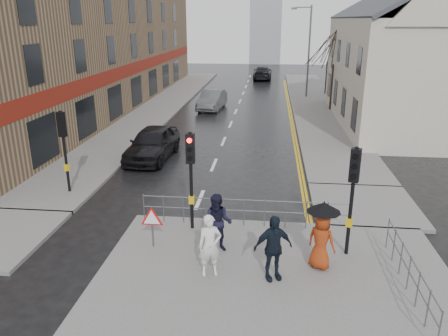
% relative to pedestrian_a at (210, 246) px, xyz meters
% --- Properties ---
extents(ground, '(120.00, 120.00, 0.00)m').
position_rel_pedestrian_a_xyz_m(ground, '(-1.21, 2.57, -1.03)').
color(ground, black).
rests_on(ground, ground).
extents(near_pavement, '(10.00, 9.00, 0.14)m').
position_rel_pedestrian_a_xyz_m(near_pavement, '(1.79, -0.93, -0.96)').
color(near_pavement, '#605E5B').
rests_on(near_pavement, ground).
extents(left_pavement, '(4.00, 44.00, 0.14)m').
position_rel_pedestrian_a_xyz_m(left_pavement, '(-7.71, 25.57, -0.96)').
color(left_pavement, '#605E5B').
rests_on(left_pavement, ground).
extents(right_pavement, '(4.00, 40.00, 0.14)m').
position_rel_pedestrian_a_xyz_m(right_pavement, '(5.29, 27.57, -0.96)').
color(right_pavement, '#605E5B').
rests_on(right_pavement, ground).
extents(pavement_bridge_right, '(4.00, 4.20, 0.14)m').
position_rel_pedestrian_a_xyz_m(pavement_bridge_right, '(5.29, 5.57, -0.96)').
color(pavement_bridge_right, '#605E5B').
rests_on(pavement_bridge_right, ground).
extents(building_left_terrace, '(8.00, 42.00, 10.00)m').
position_rel_pedestrian_a_xyz_m(building_left_terrace, '(-13.21, 24.57, 3.97)').
color(building_left_terrace, '#8C7150').
rests_on(building_left_terrace, ground).
extents(building_right_cream, '(9.00, 16.40, 10.10)m').
position_rel_pedestrian_a_xyz_m(building_right_cream, '(10.79, 20.57, 3.75)').
color(building_right_cream, beige).
rests_on(building_right_cream, ground).
extents(church_tower, '(5.00, 5.00, 18.00)m').
position_rel_pedestrian_a_xyz_m(church_tower, '(0.29, 64.57, 7.97)').
color(church_tower, '#979A9F').
rests_on(church_tower, ground).
extents(traffic_signal_near_left, '(0.28, 0.27, 3.40)m').
position_rel_pedestrian_a_xyz_m(traffic_signal_near_left, '(-1.01, 2.77, 1.42)').
color(traffic_signal_near_left, black).
rests_on(traffic_signal_near_left, near_pavement).
extents(traffic_signal_near_right, '(0.34, 0.33, 3.40)m').
position_rel_pedestrian_a_xyz_m(traffic_signal_near_right, '(3.99, 1.57, 1.42)').
color(traffic_signal_near_right, black).
rests_on(traffic_signal_near_right, near_pavement).
extents(traffic_signal_far_left, '(0.34, 0.33, 3.40)m').
position_rel_pedestrian_a_xyz_m(traffic_signal_far_left, '(-6.70, 5.58, 1.42)').
color(traffic_signal_far_left, black).
rests_on(traffic_signal_far_left, left_pavement).
extents(guard_railing_front, '(7.14, 0.04, 1.00)m').
position_rel_pedestrian_a_xyz_m(guard_railing_front, '(0.74, 3.17, -0.18)').
color(guard_railing_front, '#595B5E').
rests_on(guard_railing_front, near_pavement).
extents(guard_railing_side, '(0.04, 4.54, 1.00)m').
position_rel_pedestrian_a_xyz_m(guard_railing_side, '(5.29, -0.18, -0.19)').
color(guard_railing_side, '#595B5E').
rests_on(guard_railing_side, near_pavement).
extents(warning_sign, '(0.80, 0.07, 1.35)m').
position_rel_pedestrian_a_xyz_m(warning_sign, '(-2.01, 1.37, 0.01)').
color(warning_sign, '#595B5E').
rests_on(warning_sign, near_pavement).
extents(street_lamp, '(1.83, 0.25, 8.00)m').
position_rel_pedestrian_a_xyz_m(street_lamp, '(4.61, 30.57, 3.67)').
color(street_lamp, '#595B5E').
rests_on(street_lamp, right_pavement).
extents(tree_near, '(2.40, 2.40, 6.58)m').
position_rel_pedestrian_a_xyz_m(tree_near, '(6.29, 24.57, 4.10)').
color(tree_near, '#32231C').
rests_on(tree_near, right_pavement).
extents(tree_far, '(2.40, 2.40, 5.64)m').
position_rel_pedestrian_a_xyz_m(tree_far, '(6.79, 32.57, 3.39)').
color(tree_far, '#32231C').
rests_on(tree_far, right_pavement).
extents(pedestrian_a, '(0.75, 0.60, 1.79)m').
position_rel_pedestrian_a_xyz_m(pedestrian_a, '(0.00, 0.00, 0.00)').
color(pedestrian_a, silver).
rests_on(pedestrian_a, near_pavement).
extents(pedestrian_b, '(0.94, 0.75, 1.84)m').
position_rel_pedestrian_a_xyz_m(pedestrian_b, '(0.05, 1.38, 0.02)').
color(pedestrian_b, black).
rests_on(pedestrian_b, near_pavement).
extents(pedestrian_with_umbrella, '(0.99, 0.96, 2.03)m').
position_rel_pedestrian_a_xyz_m(pedestrian_with_umbrella, '(3.10, 0.69, 0.22)').
color(pedestrian_with_umbrella, '#913011').
rests_on(pedestrian_with_umbrella, near_pavement).
extents(pedestrian_d, '(1.20, 0.83, 1.88)m').
position_rel_pedestrian_a_xyz_m(pedestrian_d, '(1.73, -0.02, 0.05)').
color(pedestrian_d, black).
rests_on(pedestrian_d, near_pavement).
extents(car_parked, '(2.26, 5.02, 1.68)m').
position_rel_pedestrian_a_xyz_m(car_parked, '(-4.52, 10.77, -0.20)').
color(car_parked, black).
rests_on(car_parked, ground).
extents(car_mid, '(2.08, 4.74, 1.52)m').
position_rel_pedestrian_a_xyz_m(car_mid, '(-3.21, 24.31, -0.28)').
color(car_mid, '#47494C').
rests_on(car_mid, ground).
extents(car_far, '(2.20, 5.38, 1.56)m').
position_rel_pedestrian_a_xyz_m(car_far, '(0.41, 43.25, -0.25)').
color(car_far, black).
rests_on(car_far, ground).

